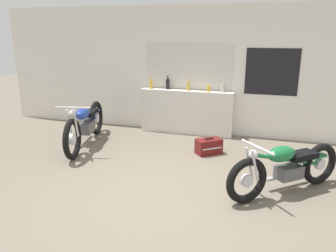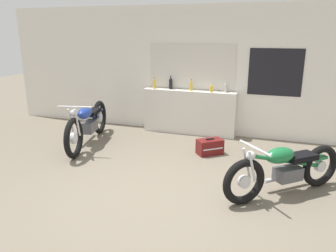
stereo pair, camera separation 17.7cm
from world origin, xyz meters
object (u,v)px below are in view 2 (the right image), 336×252
(bottle_rightmost, at_px, (226,88))
(hard_case_darkred, at_px, (210,147))
(bottle_leftmost, at_px, (154,84))
(motorcycle_green, at_px, (285,169))
(motorcycle_blue, at_px, (88,123))
(bottle_left_center, at_px, (171,83))
(bottle_center, at_px, (191,86))
(bottle_right_center, at_px, (211,88))

(bottle_rightmost, bearing_deg, hard_case_darkred, -93.10)
(hard_case_darkred, bearing_deg, bottle_leftmost, 144.27)
(motorcycle_green, height_order, hard_case_darkred, motorcycle_green)
(motorcycle_blue, height_order, motorcycle_green, motorcycle_blue)
(motorcycle_blue, bearing_deg, motorcycle_green, -14.64)
(hard_case_darkred, bearing_deg, motorcycle_blue, -174.29)
(bottle_left_center, height_order, bottle_rightmost, bottle_left_center)
(bottle_left_center, xyz_separation_m, bottle_rightmost, (1.25, -0.02, -0.03))
(bottle_center, height_order, hard_case_darkred, bottle_center)
(bottle_right_center, distance_m, motorcycle_green, 2.89)
(bottle_left_center, bearing_deg, bottle_leftmost, -168.77)
(bottle_leftmost, height_order, bottle_center, same)
(bottle_center, distance_m, bottle_right_center, 0.46)
(motorcycle_green, bearing_deg, bottle_center, 130.27)
(motorcycle_green, relative_size, hard_case_darkred, 2.92)
(bottle_rightmost, bearing_deg, motorcycle_green, -62.48)
(bottle_left_center, bearing_deg, hard_case_darkred, -45.18)
(motorcycle_blue, bearing_deg, bottle_right_center, 31.14)
(bottle_leftmost, xyz_separation_m, motorcycle_blue, (-0.92, -1.36, -0.66))
(bottle_rightmost, bearing_deg, motorcycle_blue, -150.88)
(bottle_right_center, distance_m, bottle_rightmost, 0.31)
(bottle_left_center, distance_m, motorcycle_blue, 2.05)
(bottle_right_center, xyz_separation_m, motorcycle_blue, (-2.24, -1.35, -0.62))
(bottle_center, distance_m, motorcycle_blue, 2.35)
(bottle_right_center, relative_size, motorcycle_blue, 0.08)
(bottle_center, bearing_deg, motorcycle_green, -49.73)
(bottle_left_center, distance_m, bottle_rightmost, 1.25)
(bottle_right_center, bearing_deg, bottle_center, 176.87)
(bottle_leftmost, relative_size, bottle_center, 1.00)
(bottle_left_center, xyz_separation_m, bottle_center, (0.49, -0.06, -0.02))
(bottle_right_center, bearing_deg, bottle_left_center, 174.93)
(bottle_leftmost, bearing_deg, bottle_center, 0.95)
(bottle_right_center, xyz_separation_m, bottle_rightmost, (0.30, 0.06, 0.02))
(bottle_left_center, xyz_separation_m, motorcycle_green, (2.50, -2.43, -0.73))
(bottle_left_center, relative_size, bottle_center, 1.15)
(motorcycle_blue, relative_size, motorcycle_green, 1.43)
(bottle_right_center, relative_size, motorcycle_green, 0.12)
(motorcycle_blue, bearing_deg, bottle_center, 37.66)
(bottle_rightmost, distance_m, motorcycle_green, 2.80)
(bottle_leftmost, height_order, bottle_left_center, bottle_left_center)
(motorcycle_blue, relative_size, hard_case_darkred, 4.19)
(bottle_right_center, xyz_separation_m, motorcycle_green, (1.55, -2.34, -0.68))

